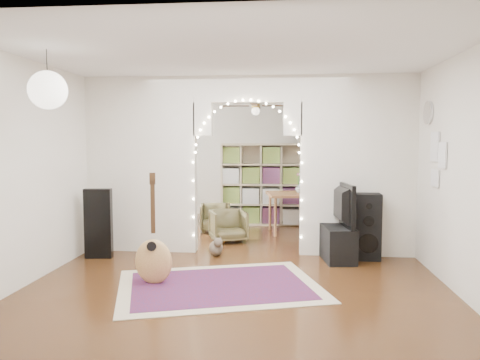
# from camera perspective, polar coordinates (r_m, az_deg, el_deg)

# --- Properties ---
(floor) EXTENTS (7.50, 7.50, 0.00)m
(floor) POSITION_cam_1_polar(r_m,az_deg,el_deg) (7.34, 0.91, -8.80)
(floor) COLOR black
(floor) RESTS_ON ground
(ceiling) EXTENTS (5.00, 7.50, 0.02)m
(ceiling) POSITION_cam_1_polar(r_m,az_deg,el_deg) (7.20, 0.94, 12.58)
(ceiling) COLOR white
(ceiling) RESTS_ON wall_back
(wall_back) EXTENTS (5.00, 0.02, 2.70)m
(wall_back) POSITION_cam_1_polar(r_m,az_deg,el_deg) (10.88, 2.45, 2.80)
(wall_back) COLOR silver
(wall_back) RESTS_ON floor
(wall_front) EXTENTS (5.00, 0.02, 2.70)m
(wall_front) POSITION_cam_1_polar(r_m,az_deg,el_deg) (3.43, -3.94, -1.45)
(wall_front) COLOR silver
(wall_front) RESTS_ON floor
(wall_left) EXTENTS (0.02, 7.50, 2.70)m
(wall_left) POSITION_cam_1_polar(r_m,az_deg,el_deg) (7.75, -17.86, 1.79)
(wall_left) COLOR silver
(wall_left) RESTS_ON floor
(wall_right) EXTENTS (0.02, 7.50, 2.70)m
(wall_right) POSITION_cam_1_polar(r_m,az_deg,el_deg) (7.38, 20.66, 1.58)
(wall_right) COLOR silver
(wall_right) RESTS_ON floor
(divider_wall) EXTENTS (5.00, 0.20, 2.70)m
(divider_wall) POSITION_cam_1_polar(r_m,az_deg,el_deg) (7.14, 0.92, 2.39)
(divider_wall) COLOR silver
(divider_wall) RESTS_ON floor
(fairy_lights) EXTENTS (1.64, 0.04, 1.60)m
(fairy_lights) POSITION_cam_1_polar(r_m,az_deg,el_deg) (7.00, 0.84, 3.37)
(fairy_lights) COLOR #FFEABF
(fairy_lights) RESTS_ON divider_wall
(window) EXTENTS (0.04, 1.20, 1.40)m
(window) POSITION_cam_1_polar(r_m,az_deg,el_deg) (9.41, -13.39, 3.29)
(window) COLOR white
(window) RESTS_ON wall_left
(wall_clock) EXTENTS (0.03, 0.31, 0.31)m
(wall_clock) POSITION_cam_1_polar(r_m,az_deg,el_deg) (6.80, 22.03, 7.62)
(wall_clock) COLOR white
(wall_clock) RESTS_ON wall_right
(picture_frames) EXTENTS (0.02, 0.50, 0.70)m
(picture_frames) POSITION_cam_1_polar(r_m,az_deg,el_deg) (6.41, 22.88, 2.42)
(picture_frames) COLOR white
(picture_frames) RESTS_ON wall_right
(paper_lantern) EXTENTS (0.40, 0.40, 0.40)m
(paper_lantern) POSITION_cam_1_polar(r_m,az_deg,el_deg) (5.34, -22.39, 10.10)
(paper_lantern) COLOR white
(paper_lantern) RESTS_ON ceiling
(ceiling_fan) EXTENTS (1.10, 1.10, 0.30)m
(ceiling_fan) POSITION_cam_1_polar(r_m,az_deg,el_deg) (9.15, 1.91, 9.02)
(ceiling_fan) COLOR gold
(ceiling_fan) RESTS_ON ceiling
(area_rug) EXTENTS (2.75, 2.36, 0.02)m
(area_rug) POSITION_cam_1_polar(r_m,az_deg,el_deg) (5.70, -2.54, -12.72)
(area_rug) COLOR maroon
(area_rug) RESTS_ON floor
(guitar_case) EXTENTS (0.40, 0.17, 1.03)m
(guitar_case) POSITION_cam_1_polar(r_m,az_deg,el_deg) (7.20, -16.88, -5.08)
(guitar_case) COLOR black
(guitar_case) RESTS_ON floor
(acoustic_guitar) EXTENTS (0.48, 0.30, 1.14)m
(acoustic_guitar) POSITION_cam_1_polar(r_m,az_deg,el_deg) (5.75, -10.52, -7.60)
(acoustic_guitar) COLOR #AE7A45
(acoustic_guitar) RESTS_ON floor
(tabby_cat) EXTENTS (0.31, 0.48, 0.32)m
(tabby_cat) POSITION_cam_1_polar(r_m,az_deg,el_deg) (7.10, -2.90, -8.18)
(tabby_cat) COLOR brown
(tabby_cat) RESTS_ON floor
(floor_speaker) EXTENTS (0.38, 0.34, 0.96)m
(floor_speaker) POSITION_cam_1_polar(r_m,az_deg,el_deg) (7.07, 15.22, -5.50)
(floor_speaker) COLOR black
(floor_speaker) RESTS_ON floor
(media_console) EXTENTS (0.53, 1.04, 0.50)m
(media_console) POSITION_cam_1_polar(r_m,az_deg,el_deg) (7.06, 11.55, -7.36)
(media_console) COLOR black
(media_console) RESTS_ON floor
(tv) EXTENTS (0.28, 1.08, 0.62)m
(tv) POSITION_cam_1_polar(r_m,az_deg,el_deg) (6.96, 11.62, -2.85)
(tv) COLOR black
(tv) RESTS_ON media_console
(bookcase) EXTENTS (1.68, 0.67, 1.68)m
(bookcase) POSITION_cam_1_polar(r_m,az_deg,el_deg) (9.62, 2.61, -0.51)
(bookcase) COLOR #CCB594
(bookcase) RESTS_ON floor
(dining_table) EXTENTS (1.32, 1.00, 0.76)m
(dining_table) POSITION_cam_1_polar(r_m,az_deg,el_deg) (8.84, 7.34, -2.03)
(dining_table) COLOR brown
(dining_table) RESTS_ON floor
(flower_vase) EXTENTS (0.21, 0.21, 0.19)m
(flower_vase) POSITION_cam_1_polar(r_m,az_deg,el_deg) (8.82, 7.35, -0.94)
(flower_vase) COLOR silver
(flower_vase) RESTS_ON dining_table
(dining_chair_left) EXTENTS (0.63, 0.65, 0.53)m
(dining_chair_left) POSITION_cam_1_polar(r_m,az_deg,el_deg) (8.99, -3.01, -4.58)
(dining_chair_left) COLOR #4D4626
(dining_chair_left) RESTS_ON floor
(dining_chair_right) EXTENTS (0.75, 0.76, 0.54)m
(dining_chair_right) POSITION_cam_1_polar(r_m,az_deg,el_deg) (8.05, -1.43, -5.62)
(dining_chair_right) COLOR #4D4626
(dining_chair_right) RESTS_ON floor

